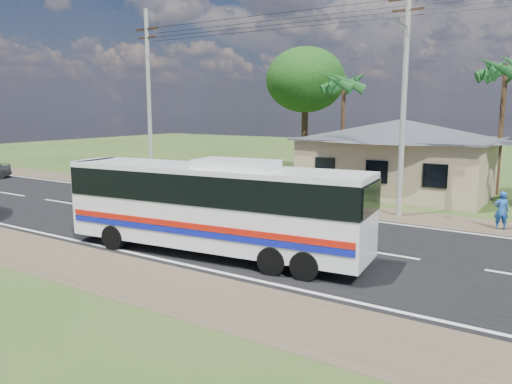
# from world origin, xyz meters

# --- Properties ---
(ground) EXTENTS (120.00, 120.00, 0.00)m
(ground) POSITION_xyz_m (0.00, 0.00, 0.00)
(ground) COLOR #284619
(ground) RESTS_ON ground
(road) EXTENTS (120.00, 16.00, 0.03)m
(road) POSITION_xyz_m (0.00, 0.00, 0.01)
(road) COLOR black
(road) RESTS_ON ground
(house) EXTENTS (12.40, 10.00, 5.00)m
(house) POSITION_xyz_m (1.00, 13.00, 2.64)
(house) COLOR tan
(house) RESTS_ON ground
(utility_poles) EXTENTS (32.80, 2.22, 11.00)m
(utility_poles) POSITION_xyz_m (2.67, 6.49, 5.77)
(utility_poles) COLOR #9E9E99
(utility_poles) RESTS_ON ground
(palm_mid) EXTENTS (2.80, 2.80, 8.20)m
(palm_mid) POSITION_xyz_m (6.00, 15.50, 7.16)
(palm_mid) COLOR #47301E
(palm_mid) RESTS_ON ground
(palm_far) EXTENTS (2.80, 2.80, 7.70)m
(palm_far) POSITION_xyz_m (-4.00, 16.00, 6.68)
(palm_far) COLOR #47301E
(palm_far) RESTS_ON ground
(tree_behind_house) EXTENTS (6.00, 6.00, 9.61)m
(tree_behind_house) POSITION_xyz_m (-8.00, 18.00, 7.12)
(tree_behind_house) COLOR #47301E
(tree_behind_house) RESTS_ON ground
(coach_bus) EXTENTS (10.97, 3.46, 3.35)m
(coach_bus) POSITION_xyz_m (-0.40, -3.27, 1.92)
(coach_bus) COLOR silver
(coach_bus) RESTS_ON ground
(motorcycle) EXTENTS (1.69, 1.10, 0.84)m
(motorcycle) POSITION_xyz_m (-0.03, 4.89, 0.42)
(motorcycle) COLOR black
(motorcycle) RESTS_ON ground
(person) EXTENTS (0.69, 0.58, 1.63)m
(person) POSITION_xyz_m (7.40, 6.17, 0.81)
(person) COLOR #1C4E9B
(person) RESTS_ON ground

